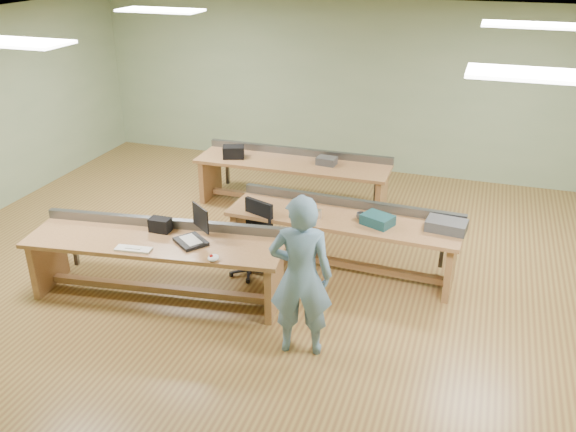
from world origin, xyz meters
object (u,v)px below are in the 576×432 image
(workbench_front, at_px, (157,253))
(workbench_mid, at_px, (343,230))
(camera_bag, at_px, (160,225))
(task_chair, at_px, (251,248))
(drinks_can, at_px, (319,214))
(parts_bin_grey, at_px, (446,225))
(mug, at_px, (361,216))
(workbench_back, at_px, (293,173))
(person, at_px, (301,276))
(parts_bin_teal, at_px, (378,220))
(laptop_base, at_px, (191,242))

(workbench_front, height_order, workbench_mid, same)
(camera_bag, height_order, task_chair, task_chair)
(camera_bag, xyz_separation_m, drinks_can, (1.68, 0.94, -0.03))
(workbench_front, height_order, parts_bin_grey, parts_bin_grey)
(mug, bearing_deg, workbench_back, 129.41)
(workbench_mid, distance_m, person, 1.81)
(person, height_order, mug, person)
(person, xyz_separation_m, task_chair, (-1.07, 1.33, -0.53))
(camera_bag, height_order, drinks_can, camera_bag)
(parts_bin_teal, bearing_deg, parts_bin_grey, 7.06)
(workbench_front, xyz_separation_m, parts_bin_grey, (3.17, 1.28, 0.25))
(workbench_back, relative_size, parts_bin_grey, 6.45)
(mug, bearing_deg, workbench_front, -149.25)
(workbench_front, height_order, workbench_back, same)
(parts_bin_grey, bearing_deg, workbench_back, 144.82)
(workbench_front, distance_m, workbench_mid, 2.32)
(workbench_mid, bearing_deg, workbench_front, -143.64)
(mug, bearing_deg, person, -97.37)
(workbench_mid, height_order, person, person)
(camera_bag, distance_m, drinks_can, 1.93)
(workbench_mid, height_order, task_chair, task_chair)
(parts_bin_teal, bearing_deg, mug, 159.26)
(camera_bag, bearing_deg, drinks_can, 27.70)
(mug, distance_m, drinks_can, 0.51)
(workbench_back, distance_m, parts_bin_teal, 2.50)
(task_chair, xyz_separation_m, parts_bin_grey, (2.33, 0.45, 0.47))
(task_chair, height_order, mug, task_chair)
(person, bearing_deg, workbench_front, -26.69)
(person, bearing_deg, parts_bin_grey, -137.71)
(person, xyz_separation_m, drinks_can, (-0.27, 1.62, -0.07))
(workbench_mid, xyz_separation_m, camera_bag, (-1.96, -1.10, 0.28))
(workbench_front, xyz_separation_m, laptop_base, (0.44, 0.03, 0.21))
(workbench_mid, distance_m, workbench_back, 2.13)
(parts_bin_teal, bearing_deg, laptop_base, -149.05)
(workbench_front, distance_m, person, 1.99)
(task_chair, height_order, parts_bin_grey, task_chair)
(laptop_base, relative_size, parts_bin_teal, 1.00)
(parts_bin_teal, height_order, drinks_can, parts_bin_teal)
(camera_bag, xyz_separation_m, mug, (2.18, 1.08, -0.04))
(workbench_front, relative_size, task_chair, 3.28)
(workbench_back, height_order, parts_bin_teal, parts_bin_teal)
(workbench_back, relative_size, camera_bag, 12.42)
(workbench_front, relative_size, camera_bag, 12.68)
(workbench_mid, xyz_separation_m, workbench_back, (-1.23, 1.73, 0.00))
(parts_bin_teal, bearing_deg, person, -105.18)
(camera_bag, bearing_deg, person, -20.77)
(person, bearing_deg, parts_bin_teal, -117.51)
(task_chair, relative_size, parts_bin_grey, 2.01)
(workbench_mid, distance_m, laptop_base, 1.96)
(laptop_base, bearing_deg, camera_bag, -161.92)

